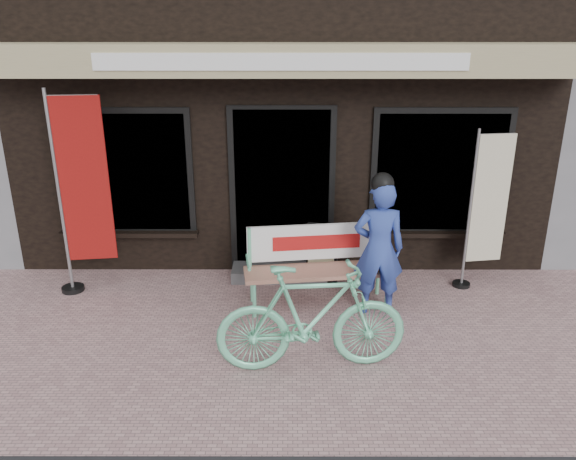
{
  "coord_description": "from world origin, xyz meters",
  "views": [
    {
      "loc": [
        0.09,
        -4.94,
        3.13
      ],
      "look_at": [
        0.08,
        0.7,
        1.05
      ],
      "focal_mm": 35.0,
      "sensor_mm": 36.0,
      "label": 1
    }
  ],
  "objects_px": {
    "bench": "(318,259)",
    "menu_stand": "(322,254)",
    "bicycle": "(312,318)",
    "nobori_cream": "(486,208)",
    "person": "(379,246)",
    "nobori_red": "(81,192)"
  },
  "relations": [
    {
      "from": "bench",
      "to": "menu_stand",
      "type": "relative_size",
      "value": 2.22
    },
    {
      "from": "bench",
      "to": "bicycle",
      "type": "distance_m",
      "value": 1.38
    },
    {
      "from": "bicycle",
      "to": "nobori_cream",
      "type": "height_order",
      "value": "nobori_cream"
    },
    {
      "from": "person",
      "to": "bicycle",
      "type": "relative_size",
      "value": 0.92
    },
    {
      "from": "bench",
      "to": "person",
      "type": "bearing_deg",
      "value": -27.38
    },
    {
      "from": "bicycle",
      "to": "menu_stand",
      "type": "bearing_deg",
      "value": -11.35
    },
    {
      "from": "bench",
      "to": "menu_stand",
      "type": "distance_m",
      "value": 0.53
    },
    {
      "from": "person",
      "to": "menu_stand",
      "type": "bearing_deg",
      "value": 128.57
    },
    {
      "from": "nobori_cream",
      "to": "menu_stand",
      "type": "bearing_deg",
      "value": 169.63
    },
    {
      "from": "nobori_red",
      "to": "nobori_cream",
      "type": "relative_size",
      "value": 1.24
    },
    {
      "from": "bench",
      "to": "menu_stand",
      "type": "height_order",
      "value": "bench"
    },
    {
      "from": "bench",
      "to": "nobori_cream",
      "type": "xyz_separation_m",
      "value": [
        2.05,
        0.45,
        0.48
      ]
    },
    {
      "from": "menu_stand",
      "to": "bicycle",
      "type": "bearing_deg",
      "value": -75.93
    },
    {
      "from": "bench",
      "to": "nobori_red",
      "type": "xyz_separation_m",
      "value": [
        -2.78,
        0.31,
        0.72
      ]
    },
    {
      "from": "person",
      "to": "menu_stand",
      "type": "distance_m",
      "value": 1.03
    },
    {
      "from": "person",
      "to": "nobori_cream",
      "type": "relative_size",
      "value": 0.82
    },
    {
      "from": "nobori_cream",
      "to": "menu_stand",
      "type": "relative_size",
      "value": 2.51
    },
    {
      "from": "bench",
      "to": "nobori_red",
      "type": "relative_size",
      "value": 0.72
    },
    {
      "from": "person",
      "to": "bicycle",
      "type": "height_order",
      "value": "person"
    },
    {
      "from": "bicycle",
      "to": "nobori_red",
      "type": "relative_size",
      "value": 0.73
    },
    {
      "from": "bench",
      "to": "menu_stand",
      "type": "bearing_deg",
      "value": 73.58
    },
    {
      "from": "nobori_red",
      "to": "menu_stand",
      "type": "bearing_deg",
      "value": -3.79
    }
  ]
}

